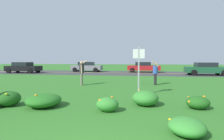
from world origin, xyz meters
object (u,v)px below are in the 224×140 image
Objects in this scene: car_black_leftmost at (23,67)px; car_gray_center_left at (87,67)px; sign_post_near_path at (139,66)px; car_red_center_right at (144,67)px; frisbee_red at (132,71)px; person_thrower_dark_shirt at (82,71)px; car_dark_green_rightmost at (206,69)px; person_catcher_blue_shirt at (155,72)px.

car_gray_center_left is (7.70, 3.77, 0.00)m from car_black_leftmost.
sign_post_near_path is at bearing -39.90° from car_black_leftmost.
car_black_leftmost is at bearing -166.76° from car_red_center_right.
person_thrower_dark_shirt is at bearing -165.68° from frisbee_red.
person_thrower_dark_shirt is 6.81× the size of frisbee_red.
car_black_leftmost and car_gray_center_left have the same top height.
frisbee_red is at bearing -60.52° from car_gray_center_left.
car_dark_green_rightmost is at bearing 41.46° from person_thrower_dark_shirt.
person_catcher_blue_shirt reaches higher than car_black_leftmost.
car_gray_center_left and car_dark_green_rightmost have the same top height.
person_catcher_blue_shirt is 18.93m from car_black_leftmost.
person_catcher_blue_shirt is at bearing 11.02° from person_thrower_dark_shirt.
car_gray_center_left is at bearing 119.48° from frisbee_red.
sign_post_near_path is 3.84m from frisbee_red.
car_dark_green_rightmost is (15.30, -3.77, 0.00)m from car_gray_center_left.
person_thrower_dark_shirt is at bearing -107.65° from car_red_center_right.
sign_post_near_path is 4.08m from person_catcher_blue_shirt.
frisbee_red is at bearing -131.01° from car_dark_green_rightmost.
car_gray_center_left reaches higher than frisbee_red.
frisbee_red is 17.60m from car_black_leftmost.
car_red_center_right is (0.52, 16.73, -0.71)m from sign_post_near_path.
car_dark_green_rightmost is (7.98, 9.18, -0.24)m from frisbee_red.
car_black_leftmost is (-16.61, 9.07, -0.18)m from person_catcher_blue_shirt.
frisbee_red is 14.88m from car_gray_center_left.
car_red_center_right is at bearing 151.59° from car_dark_green_rightmost.
sign_post_near_path is at bearing -82.64° from frisbee_red.
car_red_center_right is at bearing 13.24° from car_black_leftmost.
car_black_leftmost is 23.00m from car_dark_green_rightmost.
person_catcher_blue_shirt is 0.38× the size of car_black_leftmost.
car_black_leftmost is at bearing 148.57° from frisbee_red.
frisbee_red is (3.39, 0.86, -0.01)m from person_thrower_dark_shirt.
car_black_leftmost is at bearing 151.36° from person_catcher_blue_shirt.
car_gray_center_left is at bearing 180.00° from car_red_center_right.
sign_post_near_path reaches higher than person_thrower_dark_shirt.
car_red_center_right is 1.00× the size of car_dark_green_rightmost.
car_gray_center_left is (-7.81, 16.73, -0.71)m from sign_post_near_path.
person_catcher_blue_shirt reaches higher than frisbee_red.
person_thrower_dark_shirt is 0.38× the size of car_black_leftmost.
person_thrower_dark_shirt is 0.38× the size of car_red_center_right.
car_black_leftmost is at bearing 180.00° from car_dark_green_rightmost.
car_gray_center_left is at bearing 26.11° from car_black_leftmost.
person_thrower_dark_shirt is 5.07m from person_catcher_blue_shirt.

